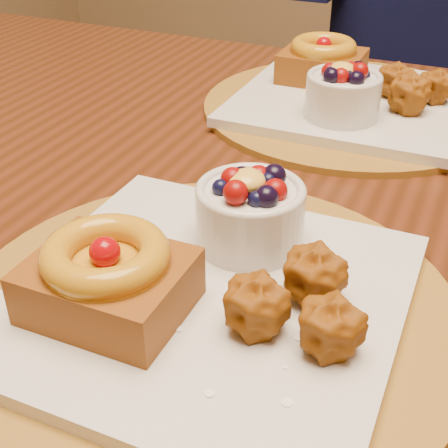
{
  "coord_description": "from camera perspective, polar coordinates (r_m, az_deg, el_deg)",
  "views": [
    {
      "loc": [
        0.09,
        -0.57,
        1.06
      ],
      "look_at": [
        -0.08,
        -0.19,
        0.8
      ],
      "focal_mm": 50.0,
      "sensor_mm": 36.0,
      "label": 1
    }
  ],
  "objects": [
    {
      "name": "dining_table",
      "position": [
        0.69,
        6.32,
        -2.07
      ],
      "size": [
        1.6,
        0.9,
        0.76
      ],
      "color": "#381A0A",
      "rests_on": "ground"
    },
    {
      "name": "place_setting_near",
      "position": [
        0.46,
        -1.68,
        -5.31
      ],
      "size": [
        0.38,
        0.38,
        0.09
      ],
      "color": "brown",
      "rests_on": "dining_table"
    },
    {
      "name": "place_setting_far",
      "position": [
        0.83,
        11.35,
        11.6
      ],
      "size": [
        0.38,
        0.38,
        0.09
      ],
      "color": "brown",
      "rests_on": "dining_table"
    }
  ]
}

